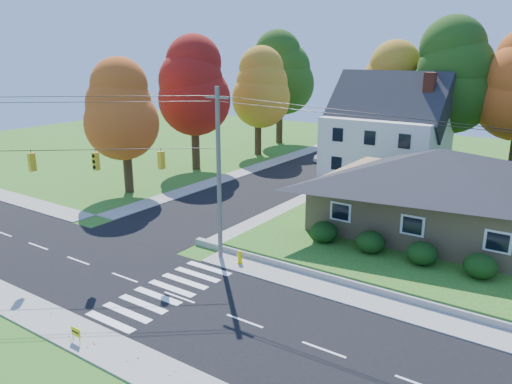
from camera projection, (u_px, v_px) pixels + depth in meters
ground at (179, 298)px, 24.82m from camera, size 120.00×120.00×0.00m
road_main at (179, 298)px, 24.82m from camera, size 90.00×8.00×0.02m
road_cross at (299, 174)px, 49.81m from camera, size 8.00×44.00×0.02m
sidewalk_north at (239, 263)px, 28.78m from camera, size 90.00×2.00×0.08m
sidewalk_south at (97, 344)px, 20.84m from camera, size 90.00×2.00×0.08m
ranch_house at (438, 188)px, 32.29m from camera, size 14.60×10.60×5.40m
colonial_house at (387, 133)px, 45.78m from camera, size 10.40×8.40×9.60m
hedge_row at (396, 247)px, 28.21m from camera, size 10.70×1.70×1.27m
traffic_infrastructure at (192, 192)px, 24.58m from camera, size 38.10×10.66×10.00m
tree_lot_0 at (391, 87)px, 50.64m from camera, size 6.72×6.72×12.51m
tree_lot_1 at (451, 76)px, 46.23m from camera, size 7.84×7.84×14.60m
tree_west_0 at (124, 109)px, 41.65m from camera, size 6.16×6.16×11.47m
tree_west_1 at (194, 86)px, 49.77m from camera, size 7.28×7.28×13.56m
tree_west_2 at (258, 88)px, 57.35m from camera, size 6.72×6.72×12.51m
tree_west_3 at (280, 73)px, 64.43m from camera, size 7.84×7.84×14.60m
white_car at (333, 156)px, 54.88m from camera, size 3.17×4.66×1.45m
fire_hydrant at (240, 258)px, 28.64m from camera, size 0.48×0.37×0.83m
yard_sign at (76, 332)px, 20.79m from camera, size 0.60×0.04×0.74m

